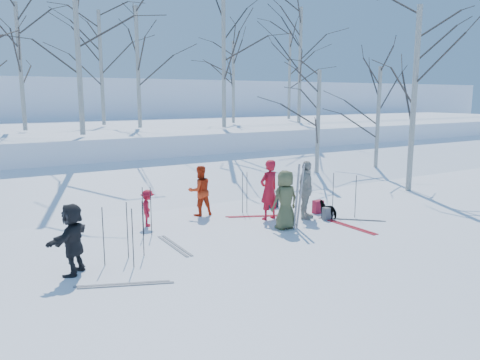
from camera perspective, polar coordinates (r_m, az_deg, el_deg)
ground at (r=12.91m, az=3.50°, el=-6.70°), size 120.00×120.00×0.00m
snow_ramp at (r=18.87m, az=-8.75°, el=-0.92°), size 70.00×9.49×4.12m
snow_plateau at (r=28.16m, az=-16.73°, el=4.16°), size 70.00×18.00×2.20m
far_hill at (r=48.66m, az=-23.24°, el=7.32°), size 90.00×30.00×6.00m
skier_olive_center at (r=13.34m, az=5.54°, el=-2.41°), size 0.83×0.55×1.70m
skier_red_north at (r=14.32m, az=3.54°, el=-1.19°), size 0.73×0.54×1.85m
skier_redor_behind at (r=14.83m, az=-4.90°, el=-1.31°), size 0.81×0.65×1.60m
skier_red_seated at (r=13.87m, az=-11.17°, el=-3.38°), size 0.63×0.80×1.08m
skier_cream_east at (r=14.51m, az=8.03°, el=-1.21°), size 1.13×0.95×1.81m
skier_grey_west at (r=10.57m, az=-19.73°, el=-6.77°), size 1.27×1.39×1.54m
dog at (r=14.79m, az=10.69°, el=-3.56°), size 0.51×0.72×0.55m
upright_ski_left at (r=13.23m, az=6.94°, el=-2.09°), size 0.10×0.17×1.90m
upright_ski_right at (r=13.34m, az=7.37°, el=-2.00°), size 0.14×0.23×1.89m
ski_pair_a at (r=14.80m, az=13.46°, el=-4.72°), size 2.09×2.10×0.02m
ski_pair_b at (r=12.08m, az=-8.01°, el=-7.93°), size 0.27×1.91×0.02m
ski_pair_c at (r=14.82m, az=2.07°, el=-4.42°), size 1.62×2.05×0.02m
ski_pair_d at (r=9.91m, az=-13.92°, el=-12.27°), size 1.53×2.04×0.02m
ski_pair_e at (r=14.01m, az=13.37°, el=-5.56°), size 0.26×1.91×0.02m
ski_pole_a at (r=11.25m, az=-13.57°, el=-5.97°), size 0.02×0.02×1.34m
ski_pole_b at (r=11.32m, az=-11.74°, el=-5.80°), size 0.02×0.02×1.34m
ski_pole_c at (r=12.90m, az=-10.80°, el=-3.80°), size 0.02×0.02×1.34m
ski_pole_d at (r=10.61m, az=-12.94°, el=-6.94°), size 0.02×0.02×1.34m
ski_pole_e at (r=15.09m, az=0.31°, el=-1.57°), size 0.02×0.02×1.34m
ski_pole_f at (r=10.89m, az=-16.32°, el=-6.65°), size 0.02×0.02×1.34m
ski_pole_g at (r=12.95m, az=-11.74°, el=-3.77°), size 0.02×0.02×1.34m
ski_pole_h at (r=15.14m, az=0.85°, el=-1.54°), size 0.02×0.02×1.34m
ski_pole_i at (r=15.29m, az=11.27°, el=-1.62°), size 0.02×0.02×1.34m
ski_pole_j at (r=14.96m, az=13.91°, el=-1.98°), size 0.02×0.02×1.34m
backpack_red at (r=15.39m, az=9.48°, el=-3.23°), size 0.32×0.22×0.42m
backpack_grey at (r=14.66m, az=10.62°, el=-4.03°), size 0.30×0.20×0.38m
backpack_dark at (r=15.99m, az=4.00°, el=-2.65°), size 0.34×0.24×0.40m
birch_plateau_a at (r=23.90m, az=-12.34°, el=13.21°), size 4.66×4.66×5.81m
birch_plateau_b at (r=32.62m, az=6.06°, el=12.57°), size 4.70×4.70×5.86m
birch_plateau_c at (r=27.95m, az=7.33°, el=13.62°), size 5.16×5.16×6.51m
birch_plateau_g at (r=27.71m, az=-0.82°, el=11.79°), size 3.85×3.85×4.64m
birch_plateau_h at (r=20.16m, az=-19.17°, el=15.01°), size 5.41×5.41×6.87m
birch_plateau_i at (r=23.70m, az=-25.20°, el=12.31°), size 4.54×4.54×5.63m
birch_plateau_j at (r=23.69m, az=-1.99°, el=14.29°), size 5.14×5.14×6.49m
birch_plateau_k at (r=26.82m, az=-16.56°, el=12.90°), size 4.81×4.81×6.01m
birch_edge_b at (r=19.66m, az=20.45°, el=9.06°), size 5.60×5.60×7.15m
birch_edge_c at (r=23.16m, az=16.45°, el=6.83°), size 4.18×4.18×5.11m
birch_edge_e at (r=20.72m, az=9.48°, el=6.40°), size 4.00×4.00×4.85m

